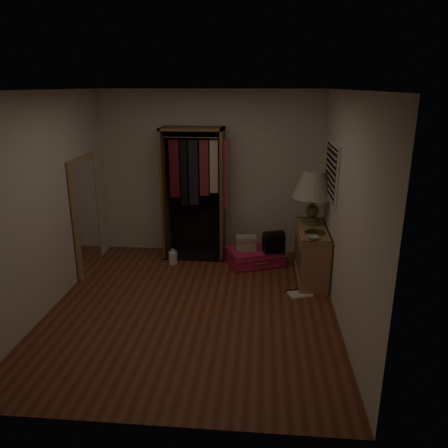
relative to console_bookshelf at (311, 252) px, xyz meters
The scene contains 13 objects.
ground 1.90m from the console_bookshelf, 145.89° to the right, with size 4.00×4.00×0.00m, color #5E2E1B.
room_walls 2.09m from the console_bookshelf, 145.69° to the right, with size 3.52×4.02×2.60m.
console_bookshelf is the anchor object (origin of this frame).
open_wardrobe 2.06m from the console_bookshelf, 157.32° to the left, with size 1.03×0.50×2.05m.
floor_mirror 3.27m from the console_bookshelf, behind, with size 0.06×0.80×1.70m.
pink_suitcase 0.95m from the console_bookshelf, 152.87° to the left, with size 0.97×0.84×0.25m.
train_case 1.02m from the console_bookshelf, 157.01° to the left, with size 0.33×0.24×0.22m.
black_bag 0.62m from the console_bookshelf, 147.84° to the left, with size 0.35×0.28×0.33m.
table_lamp 0.94m from the console_bookshelf, 88.80° to the left, with size 0.78×0.78×0.76m.
brass_tray 0.43m from the console_bookshelf, 88.96° to the right, with size 0.36×0.36×0.02m.
ceramic_bowl 0.60m from the console_bookshelf, 95.56° to the right, with size 0.16×0.16×0.04m, color #98B69F.
white_jug 2.11m from the console_bookshelf, behind, with size 0.14×0.14×0.24m.
floor_book 0.70m from the console_bookshelf, 109.01° to the right, with size 0.36×0.33×0.03m.
Camera 1 is at (0.82, -4.82, 2.65)m, focal length 35.00 mm.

